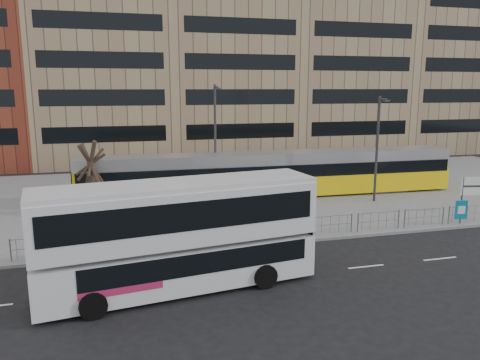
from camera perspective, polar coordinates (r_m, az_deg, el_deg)
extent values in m
plane|color=black|center=(25.41, 6.64, -7.64)|extent=(120.00, 120.00, 0.00)
cube|color=slate|center=(36.40, -0.21, -1.65)|extent=(64.00, 24.00, 0.15)
cube|color=gray|center=(25.43, 6.61, -7.45)|extent=(64.00, 0.25, 0.17)
cube|color=#9A8663|center=(56.44, -16.30, 13.64)|extent=(14.00, 16.00, 22.00)
cube|color=#9A8663|center=(57.94, -1.90, 14.99)|extent=(14.00, 16.00, 24.00)
cube|color=#9A8663|center=(62.49, 11.07, 13.14)|extent=(14.00, 16.00, 21.00)
cube|color=#9A8663|center=(69.71, 21.82, 13.17)|extent=(14.00, 16.00, 23.00)
cylinder|color=gray|center=(26.26, 10.39, -4.39)|extent=(32.00, 0.05, 0.05)
cylinder|color=gray|center=(26.40, 10.35, -5.43)|extent=(32.00, 0.04, 0.04)
cylinder|color=gray|center=(24.59, -26.19, -7.69)|extent=(0.07, 0.07, 1.10)
cube|color=white|center=(22.40, 12.85, -10.49)|extent=(62.00, 0.12, 0.01)
cube|color=silver|center=(19.61, -7.35, -10.14)|extent=(11.48, 4.14, 1.74)
cube|color=silver|center=(18.94, -7.51, -4.09)|extent=(11.48, 4.14, 2.14)
cube|color=silver|center=(18.67, -7.60, -0.76)|extent=(11.47, 4.03, 0.31)
cube|color=black|center=(19.59, -5.93, -8.85)|extent=(9.46, 3.89, 0.87)
cube|color=black|center=(18.88, -7.53, -3.49)|extent=(10.88, 4.09, 1.12)
cube|color=#B22354|center=(19.17, -14.85, -11.11)|extent=(3.40, 3.03, 0.51)
cylinder|color=black|center=(19.75, 3.10, -11.66)|extent=(1.05, 0.45, 1.02)
cylinder|color=black|center=(21.95, 0.11, -9.24)|extent=(1.05, 0.45, 1.02)
cylinder|color=black|center=(18.10, -17.47, -14.41)|extent=(1.05, 0.45, 1.02)
cylinder|color=black|center=(20.48, -18.19, -11.37)|extent=(1.05, 0.45, 1.02)
cube|color=yellow|center=(35.11, 4.03, -0.44)|extent=(28.26, 3.34, 1.61)
cube|color=black|center=(34.90, 4.06, 1.34)|extent=(27.85, 3.38, 0.91)
cube|color=#ABABB0|center=(34.76, 4.08, 2.73)|extent=(28.25, 3.13, 0.81)
cube|color=yellow|center=(41.04, 22.35, 1.37)|extent=(1.26, 2.30, 2.62)
cube|color=yellow|center=(33.57, -18.51, -0.39)|extent=(1.26, 2.30, 2.62)
cylinder|color=#2D2D30|center=(34.96, 4.05, 0.78)|extent=(2.46, 2.46, 3.02)
cube|color=#2D2D30|center=(38.89, 16.88, -0.81)|extent=(3.08, 2.61, 0.50)
cube|color=#2D2D30|center=(33.73, -10.86, -2.32)|extent=(3.08, 2.61, 0.50)
cylinder|color=#2D2D30|center=(33.84, 25.45, -1.61)|extent=(0.10, 0.10, 2.32)
cube|color=white|center=(34.18, 26.86, -0.66)|extent=(1.99, 0.48, 1.21)
cylinder|color=#2D2D30|center=(31.02, 25.28, -4.16)|extent=(0.06, 0.06, 0.76)
cube|color=#0B74A7|center=(30.90, 25.36, -3.30)|extent=(0.77, 0.14, 1.15)
cube|color=white|center=(30.88, 25.39, -3.32)|extent=(0.48, 0.06, 0.48)
imported|color=black|center=(30.76, -2.66, -2.22)|extent=(0.46, 0.67, 1.78)
cylinder|color=#2D2D30|center=(24.04, -5.57, -4.60)|extent=(0.12, 0.12, 3.00)
imported|color=#2D2D30|center=(23.77, -5.62, -2.05)|extent=(0.18, 0.22, 1.00)
cylinder|color=#2D2D30|center=(34.39, -3.03, 4.69)|extent=(0.18, 0.18, 8.26)
cylinder|color=#2D2D30|center=(33.77, -2.96, 11.25)|extent=(0.14, 0.90, 0.14)
cube|color=#2D2D30|center=(33.33, -2.80, 11.08)|extent=(0.45, 0.20, 0.12)
cylinder|color=#2D2D30|center=(34.38, 16.35, 3.56)|extent=(0.18, 0.18, 7.45)
cylinder|color=#2D2D30|center=(33.78, 17.03, 9.40)|extent=(0.14, 0.90, 0.14)
cube|color=#2D2D30|center=(33.40, 17.43, 9.19)|extent=(0.45, 0.20, 0.12)
cylinder|color=black|center=(30.99, -17.57, -1.00)|extent=(0.44, 0.44, 3.51)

